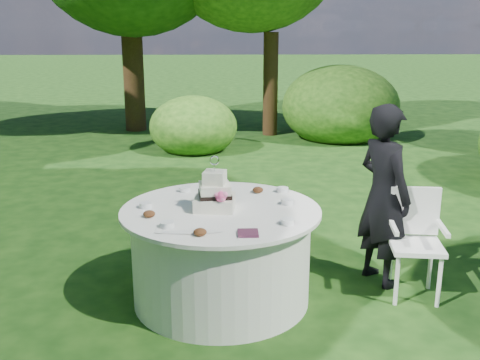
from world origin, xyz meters
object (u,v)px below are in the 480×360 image
(guest, at_px, (384,195))
(chair, at_px, (415,234))
(cake, at_px, (215,195))
(napkins, at_px, (248,233))
(table, at_px, (221,254))

(guest, relative_size, chair, 1.75)
(cake, bearing_deg, chair, 2.27)
(napkins, height_order, table, napkins)
(guest, bearing_deg, napkins, 101.03)
(guest, distance_m, cake, 1.44)
(guest, xyz_separation_m, table, (-1.36, -0.30, -0.38))
(chair, bearing_deg, napkins, -155.68)
(cake, height_order, chair, cake)
(napkins, distance_m, cake, 0.62)
(napkins, height_order, chair, chair)
(napkins, relative_size, table, 0.09)
(napkins, xyz_separation_m, chair, (1.39, 0.63, -0.26))
(napkins, xyz_separation_m, cake, (-0.23, 0.56, 0.10))
(table, bearing_deg, napkins, -71.66)
(napkins, distance_m, guest, 1.46)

